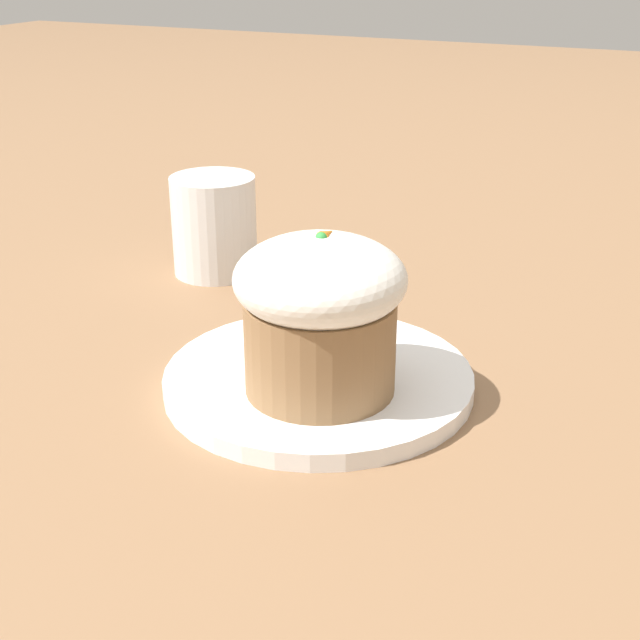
% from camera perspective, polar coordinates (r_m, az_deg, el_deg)
% --- Properties ---
extents(ground_plane, '(4.00, 4.00, 0.00)m').
position_cam_1_polar(ground_plane, '(0.61, -0.10, -4.33)').
color(ground_plane, '#846042').
extents(dessert_plate, '(0.21, 0.21, 0.01)m').
position_cam_1_polar(dessert_plate, '(0.61, -0.10, -3.82)').
color(dessert_plate, white).
rests_on(dessert_plate, ground_plane).
extents(carrot_cake, '(0.11, 0.11, 0.11)m').
position_cam_1_polar(carrot_cake, '(0.56, 0.00, 0.56)').
color(carrot_cake, olive).
rests_on(carrot_cake, dessert_plate).
extents(spoon, '(0.10, 0.08, 0.01)m').
position_cam_1_polar(spoon, '(0.61, 1.16, -2.66)').
color(spoon, silver).
rests_on(spoon, dessert_plate).
extents(coffee_cup, '(0.11, 0.08, 0.09)m').
position_cam_1_polar(coffee_cup, '(0.81, -6.71, 6.07)').
color(coffee_cup, white).
rests_on(coffee_cup, ground_plane).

